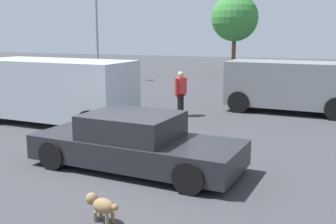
% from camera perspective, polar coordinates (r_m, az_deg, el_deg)
% --- Properties ---
extents(ground_plane, '(80.00, 80.00, 0.00)m').
position_cam_1_polar(ground_plane, '(9.22, -6.47, -7.81)').
color(ground_plane, '#38383D').
extents(sedan_foreground, '(4.79, 2.28, 1.23)m').
position_cam_1_polar(sedan_foreground, '(9.08, -4.55, -4.34)').
color(sedan_foreground, '#232328').
rests_on(sedan_foreground, ground_plane).
extents(dog, '(0.64, 0.33, 0.44)m').
position_cam_1_polar(dog, '(6.78, -9.25, -12.58)').
color(dog, olive).
rests_on(dog, ground_plane).
extents(van_white, '(5.26, 2.51, 2.07)m').
position_cam_1_polar(van_white, '(13.89, -15.21, 3.06)').
color(van_white, '#B2B7C1').
rests_on(van_white, ground_plane).
extents(suv_dark, '(4.70, 2.35, 1.88)m').
position_cam_1_polar(suv_dark, '(15.97, 16.59, 3.65)').
color(suv_dark, gray).
rests_on(suv_dark, ground_plane).
extents(pedestrian, '(0.35, 0.55, 1.59)m').
position_cam_1_polar(pedestrian, '(14.65, 1.76, 3.11)').
color(pedestrian, black).
rests_on(pedestrian, ground_plane).
extents(light_post_near, '(0.44, 0.44, 6.59)m').
position_cam_1_polar(light_post_near, '(26.03, -9.92, 14.22)').
color(light_post_near, gray).
rests_on(light_post_near, ground_plane).
extents(tree_back_left, '(3.30, 3.30, 5.56)m').
position_cam_1_polar(tree_back_left, '(29.90, 9.23, 12.75)').
color(tree_back_left, brown).
rests_on(tree_back_left, ground_plane).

